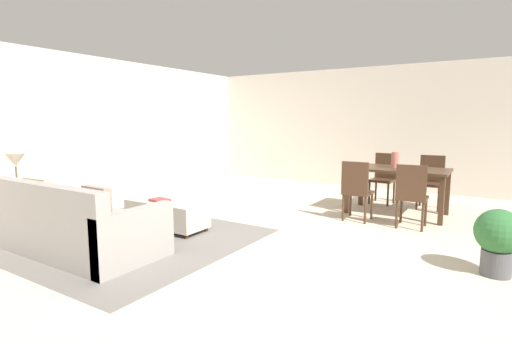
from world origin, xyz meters
TOP-DOWN VIEW (x-y plane):
  - ground_plane at (0.00, 0.00)m, footprint 10.80×10.80m
  - wall_back at (0.00, 5.00)m, footprint 9.00×0.12m
  - wall_left at (-4.50, 0.50)m, footprint 0.12×11.00m
  - area_rug at (-2.02, -0.58)m, footprint 3.00×2.80m
  - couch at (-2.14, -1.23)m, footprint 2.14×0.99m
  - ottoman_table at (-1.89, 0.02)m, footprint 1.19×0.50m
  - side_table at (-3.51, -1.15)m, footprint 0.40×0.40m
  - table_lamp at (-3.51, -1.15)m, footprint 0.26×0.26m
  - dining_table at (0.64, 2.68)m, footprint 1.53×0.85m
  - dining_chair_near_left at (0.22, 1.87)m, footprint 0.40×0.40m
  - dining_chair_near_right at (1.01, 1.88)m, footprint 0.41×0.41m
  - dining_chair_far_left at (0.23, 3.44)m, footprint 0.43×0.43m
  - dining_chair_far_right at (1.04, 3.44)m, footprint 0.40×0.40m
  - vase_centerpiece at (0.58, 2.68)m, footprint 0.11×0.11m
  - book_on_ottoman at (-1.97, -0.03)m, footprint 0.29×0.23m
  - potted_plant at (2.06, 0.58)m, footprint 0.44×0.44m

SIDE VIEW (x-z plane):
  - ground_plane at x=0.00m, z-range 0.00..0.00m
  - area_rug at x=-2.02m, z-range 0.00..0.01m
  - ottoman_table at x=-1.89m, z-range 0.03..0.43m
  - couch at x=-2.14m, z-range -0.14..0.72m
  - potted_plant at x=2.06m, z-range 0.05..0.72m
  - book_on_ottoman at x=-1.97m, z-range 0.40..0.43m
  - side_table at x=-3.51m, z-range 0.16..0.73m
  - dining_chair_near_left at x=0.22m, z-range 0.06..0.98m
  - dining_chair_near_right at x=1.01m, z-range 0.06..0.98m
  - dining_chair_far_left at x=0.23m, z-range 0.06..0.98m
  - dining_chair_far_right at x=1.04m, z-range 0.06..0.98m
  - dining_table at x=0.64m, z-range 0.28..1.04m
  - vase_centerpiece at x=0.58m, z-range 0.76..1.02m
  - table_lamp at x=-3.51m, z-range 0.71..1.24m
  - wall_back at x=0.00m, z-range 0.00..2.70m
  - wall_left at x=-4.50m, z-range 0.00..2.70m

